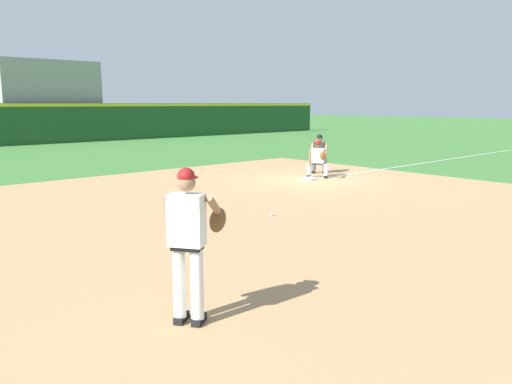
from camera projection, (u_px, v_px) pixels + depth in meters
ground_plane at (310, 180)px, 16.94m from camera, size 160.00×160.00×0.00m
infield_dirt_patch at (279, 217)px, 11.42m from camera, size 18.00×18.00×0.01m
foul_line_stripe at (439, 161)px, 22.67m from camera, size 17.45×0.10×0.00m
first_base_bag at (310, 179)px, 16.94m from camera, size 0.38×0.38×0.09m
baseball at (272, 215)px, 11.53m from camera, size 0.07×0.07×0.07m
pitcher at (190, 236)px, 5.74m from camera, size 0.85×0.57×1.86m
first_baseman at (318, 157)px, 17.33m from camera, size 0.80×1.05×1.34m
umpire at (319, 152)px, 18.49m from camera, size 0.64×0.68×1.46m
outfield_wall at (62, 122)px, 32.85m from camera, size 48.00×0.54×2.60m
stadium_seating_block at (43, 101)px, 35.06m from camera, size 6.58×5.05×5.45m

